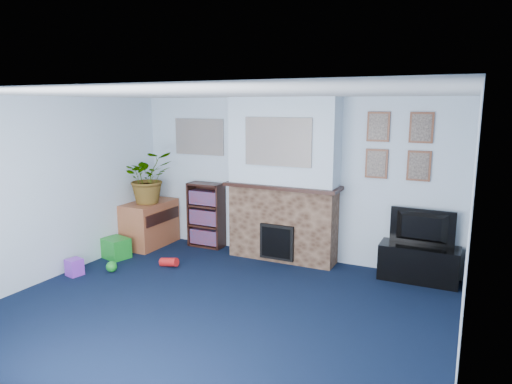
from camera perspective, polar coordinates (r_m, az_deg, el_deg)
The scene contains 26 objects.
floor at distance 5.29m, azimuth -5.47°, elevation -14.90°, with size 5.00×4.50×0.01m, color black.
ceiling at distance 4.76m, azimuth -6.00°, elevation 12.10°, with size 5.00×4.50×0.01m, color white.
wall_back at distance 6.87m, azimuth 4.04°, elevation 1.69°, with size 5.00×0.04×2.40m, color silver.
wall_front at distance 3.26m, azimuth -26.98°, elevation -9.94°, with size 5.00×0.04×2.40m, color silver.
wall_left at distance 6.52m, azimuth -24.86°, elevation 0.21°, with size 0.04×4.50×2.40m, color silver.
wall_right at distance 4.21m, azimuth 24.96°, elevation -5.24°, with size 0.04×4.50×2.40m, color silver.
chimney_breast at distance 6.69m, azimuth 3.40°, elevation 1.31°, with size 1.72×0.50×2.40m.
collage_main at distance 6.42m, azimuth 2.74°, elevation 6.28°, with size 1.00×0.03×0.68m, color gray.
collage_left at distance 7.50m, azimuth -7.10°, elevation 6.87°, with size 0.90×0.03×0.58m, color gray.
portrait_tl at distance 6.41m, azimuth 15.05°, elevation 7.88°, with size 0.30×0.03×0.40m, color brown.
portrait_tr at distance 6.33m, azimuth 19.98°, elevation 7.57°, with size 0.30×0.03×0.40m, color brown.
portrait_bl at distance 6.45m, azimuth 14.83°, elevation 3.45°, with size 0.30×0.03×0.40m, color brown.
portrait_br at distance 6.37m, azimuth 19.69°, elevation 3.09°, with size 0.30×0.03×0.40m, color brown.
tv_stand at distance 6.46m, azimuth 19.66°, elevation -8.47°, with size 1.00×0.42×0.47m, color black.
television at distance 6.34m, azimuth 19.96°, elevation -4.25°, with size 0.82×0.11×0.47m, color black.
bookshelf at distance 7.49m, azimuth -6.21°, elevation -3.03°, with size 0.58×0.28×1.05m.
sideboard at distance 7.74m, azimuth -13.12°, elevation -3.96°, with size 0.52×0.94×0.73m, color #9B5232.
potted_plant at distance 7.51m, azimuth -13.32°, elevation 1.80°, with size 0.75×0.65×0.84m, color #26661E.
mantel_clock at distance 6.64m, azimuth 3.28°, elevation 1.55°, with size 0.10×0.06×0.14m, color gold.
mantel_candle at distance 6.53m, azimuth 5.81°, elevation 1.44°, with size 0.06×0.06×0.18m, color #B2BFC6.
mantel_teddy at distance 6.85m, azimuth -0.74°, elevation 1.82°, with size 0.12×0.12×0.12m, color slate.
mantel_can at distance 6.41m, azimuth 9.13°, elevation 1.00°, with size 0.06×0.06×0.12m, color purple.
green_crate at distance 7.29m, azimuth -17.11°, elevation -6.80°, with size 0.38×0.31×0.31m, color #198C26.
toy_ball at distance 6.73m, azimuth -17.62°, elevation -8.78°, with size 0.15×0.15×0.15m, color #198C26.
toy_block at distance 6.77m, azimuth -21.75°, elevation -8.76°, with size 0.19×0.19×0.23m, color purple.
toy_tube at distance 6.74m, azimuth -10.81°, elevation -8.60°, with size 0.13×0.13×0.27m, color red.
Camera 1 is at (2.48, -4.06, 2.29)m, focal length 32.00 mm.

